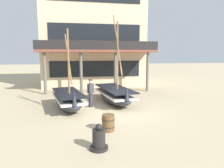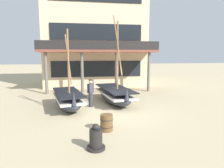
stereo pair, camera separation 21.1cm
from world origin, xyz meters
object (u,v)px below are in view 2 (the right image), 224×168
(fishing_boat_centre_large, at_px, (115,95))
(fisherman_by_hull, at_px, (91,93))
(wooden_barrel, at_px, (107,123))
(fishing_boat_near_left, at_px, (68,99))
(harbor_building_main, at_px, (94,36))
(capstan_winch, at_px, (96,139))

(fishing_boat_centre_large, xyz_separation_m, fisherman_by_hull, (-1.59, -0.65, 0.25))
(wooden_barrel, bearing_deg, fishing_boat_near_left, 114.94)
(fishing_boat_near_left, bearing_deg, fisherman_by_hull, 11.82)
(wooden_barrel, xyz_separation_m, harbor_building_main, (0.57, 14.02, 4.83))
(harbor_building_main, bearing_deg, capstan_winch, -94.17)
(fishing_boat_near_left, relative_size, capstan_winch, 5.10)
(fishing_boat_near_left, relative_size, harbor_building_main, 0.44)
(harbor_building_main, bearing_deg, fishing_boat_near_left, -102.82)
(fisherman_by_hull, distance_m, wooden_barrel, 4.12)
(fishing_boat_centre_large, relative_size, fisherman_by_hull, 3.35)
(fishing_boat_centre_large, relative_size, harbor_building_main, 0.54)
(capstan_winch, distance_m, wooden_barrel, 1.69)
(harbor_building_main, bearing_deg, wooden_barrel, -92.31)
(fishing_boat_near_left, bearing_deg, fishing_boat_centre_large, 17.61)
(fishing_boat_near_left, bearing_deg, capstan_winch, -77.50)
(fishing_boat_near_left, height_order, harbor_building_main, harbor_building_main)
(fisherman_by_hull, height_order, capstan_winch, fisherman_by_hull)
(fishing_boat_near_left, xyz_separation_m, wooden_barrel, (1.76, -3.79, -0.22))
(fisherman_by_hull, distance_m, capstan_winch, 5.68)
(capstan_winch, relative_size, wooden_barrel, 1.27)
(fishing_boat_near_left, height_order, wooden_barrel, fishing_boat_near_left)
(capstan_winch, xyz_separation_m, wooden_barrel, (0.57, 1.59, 0.00))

